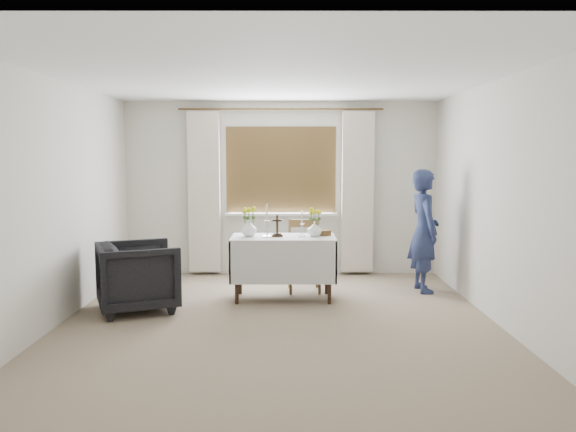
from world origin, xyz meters
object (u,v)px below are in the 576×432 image
object	(u,v)px
person	(424,231)
wooden_chair	(304,256)
armchair	(138,276)
flower_vase_right	(315,229)
altar_table	(283,268)
wooden_cross	(277,226)
flower_vase_left	(249,228)

from	to	relation	value
person	wooden_chair	bearing A→B (deg)	83.71
armchair	person	world-z (taller)	person
person	flower_vase_right	distance (m)	1.46
altar_table	wooden_chair	bearing A→B (deg)	56.40
altar_table	person	bearing A→B (deg)	12.67
altar_table	wooden_chair	distance (m)	0.48
wooden_cross	flower_vase_right	size ratio (longest dim) A/B	1.43
armchair	wooden_cross	size ratio (longest dim) A/B	3.27
wooden_chair	armchair	bearing A→B (deg)	-156.45
altar_table	person	world-z (taller)	person
wooden_cross	flower_vase_right	world-z (taller)	wooden_cross
wooden_cross	person	bearing A→B (deg)	-0.82
wooden_cross	flower_vase_right	xyz separation A→B (m)	(0.45, 0.02, -0.04)
armchair	wooden_cross	world-z (taller)	wooden_cross
wooden_chair	flower_vase_left	world-z (taller)	flower_vase_left
altar_table	flower_vase_left	bearing A→B (deg)	176.89
wooden_chair	person	xyz separation A→B (m)	(1.52, 0.00, 0.32)
armchair	flower_vase_right	distance (m)	2.11
flower_vase_left	flower_vase_right	bearing A→B (deg)	-1.08
flower_vase_right	person	bearing A→B (deg)	15.62
wooden_chair	flower_vase_right	size ratio (longest dim) A/B	5.04
armchair	flower_vase_right	size ratio (longest dim) A/B	4.68
wooden_chair	person	distance (m)	1.55
altar_table	flower_vase_left	distance (m)	0.63
flower_vase_right	altar_table	bearing A→B (deg)	-178.85
flower_vase_left	wooden_cross	bearing A→B (deg)	-6.11
wooden_chair	person	world-z (taller)	person
wooden_chair	armchair	world-z (taller)	wooden_chair
wooden_chair	flower_vase_left	bearing A→B (deg)	-152.87
armchair	person	xyz separation A→B (m)	(3.40, 0.90, 0.39)
flower_vase_left	flower_vase_right	distance (m)	0.79
flower_vase_right	armchair	bearing A→B (deg)	-165.75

